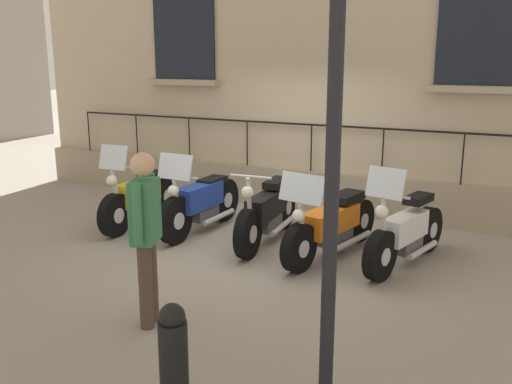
% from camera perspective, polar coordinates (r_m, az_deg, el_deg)
% --- Properties ---
extents(ground_plane, '(60.00, 60.00, 0.00)m').
position_cam_1_polar(ground_plane, '(8.14, 0.71, -5.13)').
color(ground_plane, gray).
extents(motorcycle_yellow, '(1.96, 0.55, 1.36)m').
position_cam_1_polar(motorcycle_yellow, '(9.04, -11.64, -0.67)').
color(motorcycle_yellow, black).
rests_on(motorcycle_yellow, ground_plane).
extents(motorcycle_blue, '(2.04, 0.65, 1.29)m').
position_cam_1_polar(motorcycle_blue, '(8.56, -5.60, -1.11)').
color(motorcycle_blue, black).
rests_on(motorcycle_blue, ground_plane).
extents(motorcycle_black, '(2.13, 0.57, 1.10)m').
position_cam_1_polar(motorcycle_black, '(8.06, 1.18, -2.14)').
color(motorcycle_black, black).
rests_on(motorcycle_black, ground_plane).
extents(motorcycle_orange, '(2.14, 0.90, 1.24)m').
position_cam_1_polar(motorcycle_orange, '(7.58, 7.62, -3.36)').
color(motorcycle_orange, black).
rests_on(motorcycle_orange, ground_plane).
extents(motorcycle_white, '(1.96, 0.74, 1.36)m').
position_cam_1_polar(motorcycle_white, '(7.42, 14.88, -4.12)').
color(motorcycle_white, black).
rests_on(motorcycle_white, ground_plane).
extents(bollard, '(0.22, 0.22, 0.90)m').
position_cam_1_polar(bollard, '(4.35, -8.32, -16.47)').
color(bollard, black).
rests_on(bollard, ground_plane).
extents(pedestrian_standing, '(0.51, 0.33, 1.74)m').
position_cam_1_polar(pedestrian_standing, '(5.54, -11.08, -3.72)').
color(pedestrian_standing, '#47382D').
rests_on(pedestrian_standing, ground_plane).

